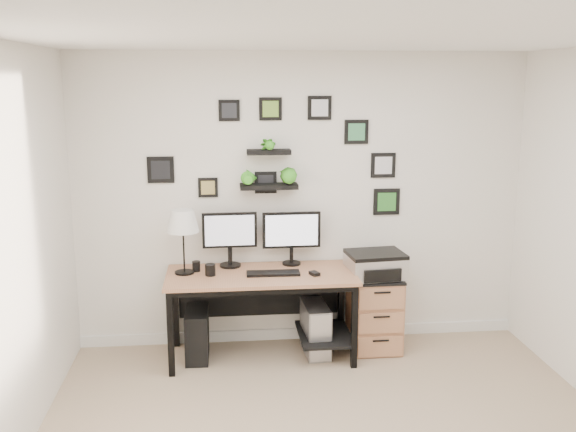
{
  "coord_description": "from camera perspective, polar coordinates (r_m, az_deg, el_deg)",
  "views": [
    {
      "loc": [
        -0.7,
        -3.57,
        2.37
      ],
      "look_at": [
        -0.14,
        1.83,
        1.2
      ],
      "focal_mm": 40.0,
      "sensor_mm": 36.0,
      "label": 1
    }
  ],
  "objects": [
    {
      "name": "keyboard",
      "position": [
        5.42,
        -1.33,
        -5.11
      ],
      "size": [
        0.45,
        0.15,
        0.02
      ],
      "primitive_type": "cube",
      "rotation": [
        0.0,
        0.0,
        -0.01
      ],
      "color": "black",
      "rests_on": "desk"
    },
    {
      "name": "pen_cup",
      "position": [
        5.55,
        -8.16,
        -4.45
      ],
      "size": [
        0.07,
        0.07,
        0.09
      ],
      "primitive_type": "cylinder",
      "color": "black",
      "rests_on": "desk"
    },
    {
      "name": "mouse",
      "position": [
        5.4,
        2.37,
        -5.13
      ],
      "size": [
        0.09,
        0.11,
        0.03
      ],
      "primitive_type": "cube",
      "rotation": [
        0.0,
        0.0,
        0.39
      ],
      "color": "black",
      "rests_on": "desk"
    },
    {
      "name": "table_lamp",
      "position": [
        5.41,
        -9.34,
        -0.59
      ],
      "size": [
        0.27,
        0.27,
        0.55
      ],
      "color": "black",
      "rests_on": "desk"
    },
    {
      "name": "monitor_left",
      "position": [
        5.59,
        -5.2,
        -1.72
      ],
      "size": [
        0.47,
        0.19,
        0.48
      ],
      "color": "black",
      "rests_on": "desk"
    },
    {
      "name": "printer",
      "position": [
        5.64,
        7.78,
        -4.3
      ],
      "size": [
        0.51,
        0.43,
        0.22
      ],
      "color": "silver",
      "rests_on": "file_cabinet"
    },
    {
      "name": "desk",
      "position": [
        5.53,
        -2.05,
        -6.23
      ],
      "size": [
        1.6,
        0.7,
        0.75
      ],
      "color": "#B17854",
      "rests_on": "ground"
    },
    {
      "name": "wall_decor",
      "position": [
        5.56,
        -0.98,
        4.84
      ],
      "size": [
        2.23,
        0.18,
        1.06
      ],
      "color": "black",
      "rests_on": "ground"
    },
    {
      "name": "pc_tower_black",
      "position": [
        5.66,
        -8.08,
        -10.33
      ],
      "size": [
        0.19,
        0.43,
        0.43
      ],
      "primitive_type": "cube",
      "rotation": [
        0.0,
        0.0,
        -0.01
      ],
      "color": "black",
      "rests_on": "ground"
    },
    {
      "name": "mug",
      "position": [
        5.42,
        -6.92,
        -4.77
      ],
      "size": [
        0.09,
        0.09,
        0.1
      ],
      "primitive_type": "cylinder",
      "color": "black",
      "rests_on": "desk"
    },
    {
      "name": "room",
      "position": [
        6.06,
        1.2,
        -10.35
      ],
      "size": [
        4.0,
        4.0,
        4.0
      ],
      "color": "tan",
      "rests_on": "ground"
    },
    {
      "name": "monitor_right",
      "position": [
        5.63,
        0.32,
        -1.57
      ],
      "size": [
        0.51,
        0.17,
        0.47
      ],
      "color": "black",
      "rests_on": "desk"
    },
    {
      "name": "pc_tower_grey",
      "position": [
        5.7,
        2.46,
        -10.0
      ],
      "size": [
        0.22,
        0.46,
        0.44
      ],
      "color": "gray",
      "rests_on": "ground"
    },
    {
      "name": "file_cabinet",
      "position": [
        5.82,
        7.67,
        -8.41
      ],
      "size": [
        0.43,
        0.53,
        0.67
      ],
      "color": "#B17854",
      "rests_on": "ground"
    }
  ]
}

